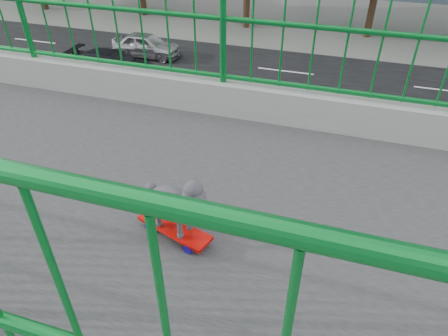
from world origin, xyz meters
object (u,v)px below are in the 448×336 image
Objects in this scene: car_4 at (147,45)px; skateboard at (175,229)px; car_1 at (389,186)px; car_2 at (21,81)px; poodle at (175,203)px; car_0 at (442,274)px; car_6 at (212,159)px; car_3 at (113,65)px.

skateboard is at bearing -151.69° from car_4.
car_2 is at bearing -101.06° from car_1.
car_1 is at bearing -126.37° from car_4.
poodle is 0.10× the size of car_0.
car_6 is (-3.20, -7.03, -0.15)m from car_0.
poodle is at bearing 90.00° from skateboard.
car_0 reaches higher than car_2.
car_2 is (-3.20, -16.37, -0.01)m from car_1.
skateboard is 19.56m from car_2.
poodle reaches higher than car_0.
poodle is 20.16m from car_3.
poodle is (0.01, 0.02, 0.23)m from skateboard.
car_3 is at bearing -127.60° from poodle.
skateboard is 1.13× the size of poodle.
car_0 is at bearing 65.52° from car_6.
car_0 is at bearing 165.84° from skateboard.
car_1 is 14.84m from car_3.
poodle is 11.76m from car_1.
car_1 is at bearing -115.56° from car_3.
skateboard is 0.11× the size of car_1.
car_1 is at bearing 90.00° from car_6.
poodle is 0.10× the size of car_6.
car_4 is at bearing -6.22° from car_3.
car_1 is 16.19m from car_4.
skateboard reaches higher than car_4.
car_1 is 5.83m from car_6.
car_3 is at bearing -123.36° from car_0.
skateboard is 22.52m from car_4.
car_3 is 1.20× the size of car_4.
car_2 is (-12.62, -13.60, -6.49)m from poodle.
car_6 is at bearing -130.26° from car_3.
car_0 is 3.42m from car_1.
car_6 is (3.20, 10.54, -0.14)m from car_2.
car_0 is 1.00× the size of car_6.
skateboard reaches higher than car_2.
car_1 is (-9.42, 2.77, -6.48)m from poodle.
car_2 reaches higher than car_6.
car_3 is at bearing -43.02° from car_2.
car_1 reaches higher than car_2.
car_3 is (-9.60, -14.58, -0.11)m from car_0.
skateboard reaches higher than car_0.
car_2 reaches higher than car_3.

